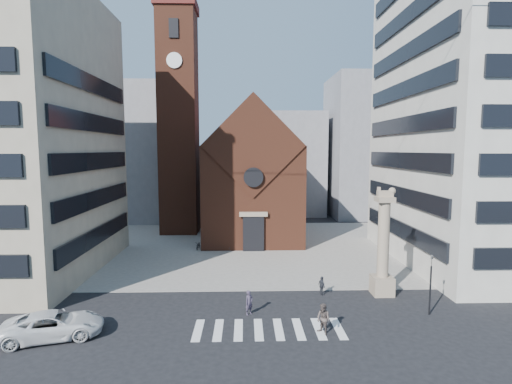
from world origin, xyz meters
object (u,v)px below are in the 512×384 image
pedestrian_1 (323,319)px  traffic_light (431,283)px  lion_column (383,252)px  pedestrian_2 (322,286)px  pedestrian_0 (249,303)px  white_car (53,325)px  scooter_0 (198,245)px

pedestrian_1 → traffic_light: bearing=70.2°
lion_column → traffic_light: lion_column is taller
traffic_light → pedestrian_2: (-6.84, 4.00, -1.53)m
pedestrian_0 → pedestrian_1: (4.63, -3.09, 0.10)m
white_car → scooter_0: bearing=-32.5°
lion_column → pedestrian_1: (-6.06, -6.71, -2.49)m
lion_column → pedestrian_0: size_ratio=5.00×
white_car → scooter_0: white_car is taller
pedestrian_0 → scooter_0: size_ratio=1.00×
lion_column → pedestrian_2: (-4.85, 0.00, -2.70)m
white_car → pedestrian_1: pedestrian_1 is taller
lion_column → white_car: lion_column is taller
pedestrian_0 → pedestrian_2: (5.84, 3.62, -0.11)m
pedestrian_0 → scooter_0: pedestrian_0 is taller
pedestrian_0 → pedestrian_1: 5.57m
pedestrian_0 → pedestrian_2: bearing=-6.6°
pedestrian_0 → scooter_0: 19.32m
lion_column → traffic_light: (1.99, -4.00, -1.17)m
traffic_light → pedestrian_0: bearing=178.3°
pedestrian_0 → scooter_0: (-5.70, 18.46, -0.36)m
traffic_light → pedestrian_0: size_ratio=2.48×
pedestrian_2 → scooter_0: bearing=16.9°
lion_column → traffic_light: bearing=-63.5°
white_car → pedestrian_0: size_ratio=3.37×
traffic_light → pedestrian_2: traffic_light is taller
pedestrian_2 → traffic_light: bearing=-141.3°
traffic_light → pedestrian_0: (-12.68, 0.38, -1.42)m
lion_column → pedestrian_2: bearing=180.0°
traffic_light → pedestrian_1: 8.60m
lion_column → white_car: 23.94m
pedestrian_1 → pedestrian_2: bearing=131.4°
lion_column → pedestrian_1: size_ratio=4.48×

